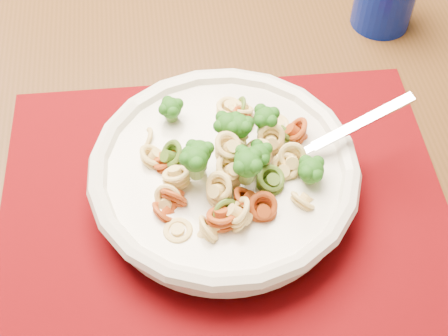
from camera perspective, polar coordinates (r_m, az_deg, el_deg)
dining_table at (r=0.78m, az=-3.44°, el=-1.64°), size 1.62×1.37×0.72m
placemat at (r=0.65m, az=0.01°, el=-3.46°), size 0.57×0.53×0.00m
pasta_bowl at (r=0.63m, az=-0.00°, el=-0.50°), size 0.27×0.27×0.05m
pasta_broccoli_heap at (r=0.62m, az=0.00°, el=0.33°), size 0.23×0.23×0.06m
fork at (r=0.63m, az=6.14°, el=0.86°), size 0.18×0.06×0.08m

